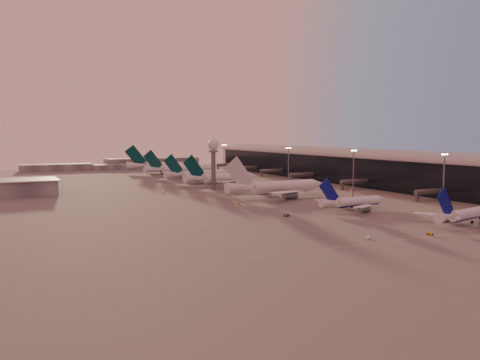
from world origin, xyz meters
name	(u,v)px	position (x,y,z in m)	size (l,w,h in m)	color
ground	(329,222)	(0.00, 0.00, 0.00)	(700.00, 700.00, 0.00)	#5B5959
taxiway_markings	(311,200)	(30.00, 56.00, 0.01)	(180.00, 185.25, 0.02)	gold
terminal	(364,168)	(107.88, 110.09, 10.52)	(57.00, 362.00, 23.04)	black
radar_tower	(213,154)	(5.00, 120.00, 20.95)	(6.40, 6.40, 31.10)	#57595E
mast_a	(444,179)	(58.00, 0.00, 13.74)	(3.60, 0.56, 25.00)	#57595E
mast_b	(353,171)	(55.00, 55.00, 13.74)	(3.60, 0.56, 25.00)	#57595E
mast_c	(288,165)	(50.00, 110.00, 13.74)	(3.60, 0.56, 25.00)	#57595E
mast_d	(224,159)	(48.00, 200.00, 13.74)	(3.60, 0.56, 25.00)	#57595E
distant_horizon	(126,164)	(2.62, 325.14, 3.89)	(165.00, 37.50, 9.00)	slate
narrowbody_near	(465,216)	(41.47, -25.02, 2.99)	(37.34, 29.48, 14.79)	silver
narrowbody_mid	(354,203)	(28.06, 20.76, 2.93)	(37.02, 29.50, 14.46)	silver
widebody_white	(278,189)	(22.37, 75.52, 3.74)	(61.32, 48.98, 21.56)	silver
greentail_a	(222,180)	(19.62, 139.75, 3.56)	(54.99, 44.03, 20.13)	silver
greentail_b	(199,176)	(18.27, 175.84, 3.40)	(52.81, 42.35, 19.27)	silver
greentail_c	(179,171)	(20.00, 222.88, 3.66)	(57.04, 45.87, 20.73)	silver
greentail_d	(166,168)	(19.84, 256.15, 4.17)	(63.60, 50.71, 23.60)	silver
gsv_truck_a	(369,236)	(-6.36, -29.67, 1.06)	(5.18, 2.04, 2.08)	white
gsv_tug_near	(430,234)	(15.02, -33.73, 0.49)	(2.57, 3.62, 0.95)	yellow
gsv_catering_a	(477,208)	(70.23, -6.94, 1.93)	(5.14, 3.78, 3.86)	white
gsv_tug_mid	(287,215)	(-7.09, 18.45, 0.58)	(3.95, 4.60, 1.13)	slate
gsv_truck_b	(356,203)	(38.71, 32.60, 1.09)	(5.55, 2.83, 2.14)	white
gsv_truck_c	(239,202)	(-8.29, 58.44, 1.03)	(5.26, 2.67, 2.03)	yellow
gsv_catering_b	(352,188)	(73.31, 78.67, 1.85)	(4.58, 2.30, 3.70)	white
gsv_truck_d	(163,191)	(-26.06, 119.24, 1.11)	(2.90, 5.66, 2.18)	white
gsv_tug_hangar	(230,181)	(34.73, 160.63, 0.55)	(4.27, 3.47, 1.06)	yellow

